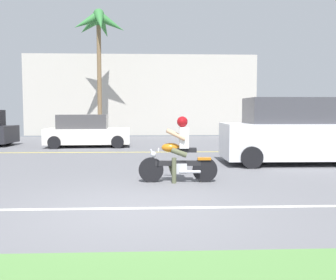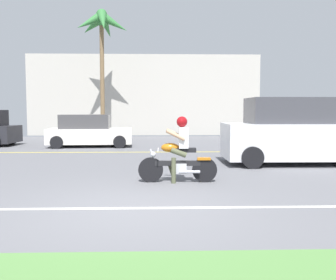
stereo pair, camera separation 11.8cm
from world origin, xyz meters
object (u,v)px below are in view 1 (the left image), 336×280
at_px(parked_car_1, 87,132).
at_px(palm_tree_0, 98,30).
at_px(motorcyclist, 179,154).
at_px(suv_nearby, 299,132).

bearing_deg(parked_car_1, palm_tree_0, 90.89).
distance_m(parked_car_1, palm_tree_0, 7.66).
bearing_deg(motorcyclist, palm_tree_0, 104.75).
bearing_deg(suv_nearby, parked_car_1, 142.03).
height_order(parked_car_1, palm_tree_0, palm_tree_0).
distance_m(motorcyclist, suv_nearby, 4.97).
xyz_separation_m(parked_car_1, palm_tree_0, (-0.08, 5.16, 5.66)).
xyz_separation_m(suv_nearby, palm_tree_0, (-7.69, 11.10, 5.36)).
height_order(suv_nearby, palm_tree_0, palm_tree_0).
bearing_deg(palm_tree_0, motorcyclist, -75.25).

